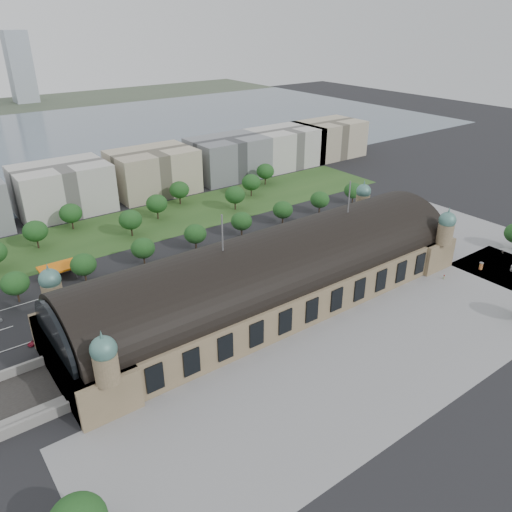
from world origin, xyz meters
TOP-DOWN VIEW (x-y plane):
  - ground at (0.00, 0.00)m, footprint 900.00×900.00m
  - station at (0.00, 0.00)m, footprint 150.00×48.40m
  - plaza_south at (10.00, -44.00)m, footprint 190.00×48.00m
  - plaza_east at (103.00, 0.00)m, footprint 56.00×100.00m
  - road_slab at (-20.00, 38.00)m, footprint 260.00×26.00m
  - grass_belt at (-15.00, 93.00)m, footprint 300.00×45.00m
  - petrol_station at (-53.91, 65.28)m, footprint 14.00×13.00m
  - lake at (0.00, 298.00)m, footprint 700.00×320.00m
  - far_tower_right at (45.00, 508.00)m, footprint 24.00×24.00m
  - office_3 at (-30.00, 133.00)m, footprint 45.00×32.00m
  - office_4 at (20.00, 133.00)m, footprint 45.00×32.00m
  - office_5 at (70.00, 133.00)m, footprint 45.00×32.00m
  - office_6 at (115.00, 133.00)m, footprint 45.00×32.00m
  - office_7 at (155.00, 133.00)m, footprint 45.00×32.00m
  - tree_row_2 at (-72.00, 53.00)m, footprint 9.60×9.60m
  - tree_row_3 at (-48.00, 53.00)m, footprint 9.60×9.60m
  - tree_row_4 at (-24.00, 53.00)m, footprint 9.60×9.60m
  - tree_row_5 at (0.00, 53.00)m, footprint 9.60×9.60m
  - tree_row_6 at (24.00, 53.00)m, footprint 9.60×9.60m
  - tree_row_7 at (48.00, 53.00)m, footprint 9.60×9.60m
  - tree_row_8 at (72.00, 53.00)m, footprint 9.60×9.60m
  - tree_row_9 at (96.00, 53.00)m, footprint 9.60×9.60m
  - tree_belt_4 at (-54.00, 95.00)m, footprint 10.40×10.40m
  - tree_belt_5 at (-35.00, 107.00)m, footprint 10.40×10.40m
  - tree_belt_6 at (-16.00, 83.00)m, footprint 10.40×10.40m
  - tree_belt_7 at (3.00, 95.00)m, footprint 10.40×10.40m
  - tree_belt_8 at (22.00, 107.00)m, footprint 10.40×10.40m
  - tree_belt_9 at (41.00, 83.00)m, footprint 10.40×10.40m
  - tree_belt_10 at (60.00, 95.00)m, footprint 10.40×10.40m
  - tree_belt_11 at (79.00, 107.00)m, footprint 10.40×10.40m
  - traffic_car_3 at (-46.27, 39.45)m, footprint 5.55×2.71m
  - traffic_car_4 at (5.76, 33.31)m, footprint 4.73×1.95m
  - traffic_car_5 at (45.39, 42.77)m, footprint 3.96×1.45m
  - parked_car_0 at (-54.32, 21.83)m, footprint 4.94×4.09m
  - parked_car_1 at (-74.42, 23.87)m, footprint 5.06×3.89m
  - parked_car_2 at (-68.21, 21.00)m, footprint 4.89×3.70m
  - parked_car_3 at (-62.72, 21.00)m, footprint 4.65×3.65m
  - parked_car_4 at (-53.40, 25.00)m, footprint 4.43×3.96m
  - parked_car_5 at (-34.58, 25.00)m, footprint 5.69×4.87m
  - parked_car_6 at (-32.58, 22.62)m, footprint 5.40×3.98m
  - bus_west at (-25.00, 28.31)m, footprint 11.85×3.26m
  - bus_mid at (17.18, 27.76)m, footprint 11.51×3.37m
  - bus_east at (27.44, 27.00)m, footprint 12.75×4.18m
  - advertising_column at (81.38, -30.26)m, footprint 1.60×1.60m
  - pedestrian_0 at (62.76, -26.37)m, footprint 1.04×0.85m
  - pedestrian_2 at (101.70, -27.83)m, footprint 0.90×1.01m

SIDE VIEW (x-z plane):
  - ground at x=0.00m, z-range 0.00..0.00m
  - plaza_south at x=10.00m, z-range -0.06..0.06m
  - plaza_east at x=103.00m, z-range -0.06..0.06m
  - road_slab at x=-20.00m, z-range -0.05..0.05m
  - grass_belt at x=-15.00m, z-range -0.05..0.05m
  - lake at x=0.00m, z-range -0.04..0.04m
  - parked_car_1 at x=-74.42m, z-range 0.00..1.28m
  - traffic_car_5 at x=45.39m, z-range 0.00..1.30m
  - parked_car_2 at x=-68.21m, z-range 0.00..1.32m
  - parked_car_5 at x=-34.58m, z-range 0.00..1.45m
  - parked_car_6 at x=-32.58m, z-range 0.00..1.45m
  - parked_car_4 at x=-53.40m, z-range 0.00..1.46m
  - parked_car_3 at x=-62.72m, z-range 0.00..1.48m
  - traffic_car_3 at x=-46.27m, z-range 0.00..1.56m
  - parked_car_0 at x=-54.32m, z-range 0.00..1.59m
  - traffic_car_4 at x=5.76m, z-range 0.00..1.60m
  - pedestrian_2 at x=101.70m, z-range 0.00..1.80m
  - pedestrian_0 at x=62.76m, z-range 0.00..1.85m
  - advertising_column at x=81.38m, z-range 0.06..3.10m
  - bus_mid at x=17.18m, z-range 0.00..3.17m
  - bus_west at x=-25.00m, z-range 0.00..3.27m
  - bus_east at x=27.44m, z-range 0.00..3.49m
  - petrol_station at x=-53.91m, z-range 0.42..5.47m
  - tree_row_2 at x=-72.00m, z-range 1.67..13.19m
  - tree_row_3 at x=-48.00m, z-range 1.67..13.19m
  - tree_row_4 at x=-24.00m, z-range 1.67..13.19m
  - tree_row_5 at x=0.00m, z-range 1.67..13.19m
  - tree_row_6 at x=24.00m, z-range 1.67..13.19m
  - tree_row_7 at x=48.00m, z-range 1.67..13.19m
  - tree_row_8 at x=72.00m, z-range 1.67..13.19m
  - tree_row_9 at x=96.00m, z-range 1.67..13.19m
  - tree_belt_4 at x=-54.00m, z-range 1.81..14.29m
  - tree_belt_5 at x=-35.00m, z-range 1.81..14.29m
  - tree_belt_6 at x=-16.00m, z-range 1.81..14.29m
  - tree_belt_7 at x=3.00m, z-range 1.81..14.29m
  - tree_belt_8 at x=22.00m, z-range 1.81..14.29m
  - tree_belt_9 at x=41.00m, z-range 1.81..14.29m
  - tree_belt_10 at x=60.00m, z-range 1.81..14.29m
  - tree_belt_11 at x=79.00m, z-range 1.81..14.29m
  - station at x=0.00m, z-range -11.87..32.43m
  - office_3 at x=-30.00m, z-range 0.00..24.00m
  - office_4 at x=20.00m, z-range 0.00..24.00m
  - office_5 at x=70.00m, z-range 0.00..24.00m
  - office_6 at x=115.00m, z-range 0.00..24.00m
  - office_7 at x=155.00m, z-range 0.00..24.00m
  - far_tower_right at x=45.00m, z-range 0.00..75.00m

